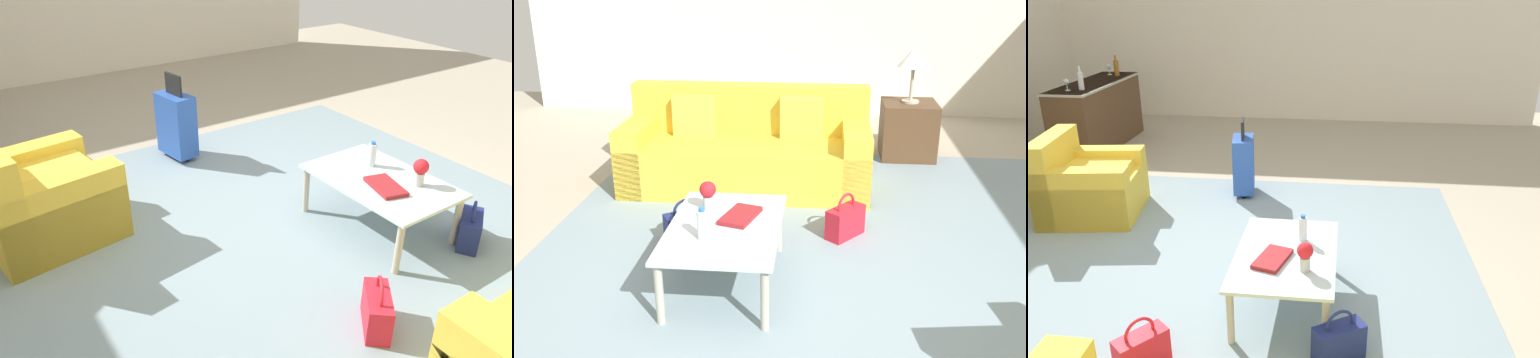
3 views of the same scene
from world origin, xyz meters
TOP-DOWN VIEW (x-y plane):
  - ground_plane at (0.00, 0.00)m, footprint 12.00×12.00m
  - area_rug at (-0.60, 0.20)m, footprint 5.20×4.40m
  - armchair at (0.89, 1.67)m, footprint 0.99×1.00m
  - coffee_table at (-0.40, -0.50)m, footprint 1.06×0.71m
  - water_bottle at (-0.20, -0.60)m, footprint 0.06×0.06m
  - coffee_table_book at (-0.52, -0.42)m, footprint 0.36×0.27m
  - flower_vase at (-0.62, -0.65)m, footprint 0.11×0.11m
  - suitcase_blue at (1.60, 0.20)m, footprint 0.43×0.28m
  - handbag_red at (-1.17, 0.29)m, footprint 0.34×0.31m
  - handbag_navy at (-0.95, -0.89)m, footprint 0.29×0.35m

SIDE VIEW (x-z plane):
  - ground_plane at x=0.00m, z-range 0.00..0.00m
  - area_rug at x=-0.60m, z-range 0.00..0.01m
  - handbag_red at x=-1.17m, z-range -0.05..0.31m
  - handbag_navy at x=-0.95m, z-range -0.05..0.31m
  - armchair at x=0.89m, z-range -0.12..0.71m
  - suitcase_blue at x=1.60m, z-range -0.07..0.78m
  - coffee_table at x=-0.40m, z-range 0.16..0.58m
  - coffee_table_book at x=-0.52m, z-range 0.42..0.45m
  - water_bottle at x=-0.20m, z-range 0.41..0.62m
  - flower_vase at x=-0.62m, z-range 0.44..0.65m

